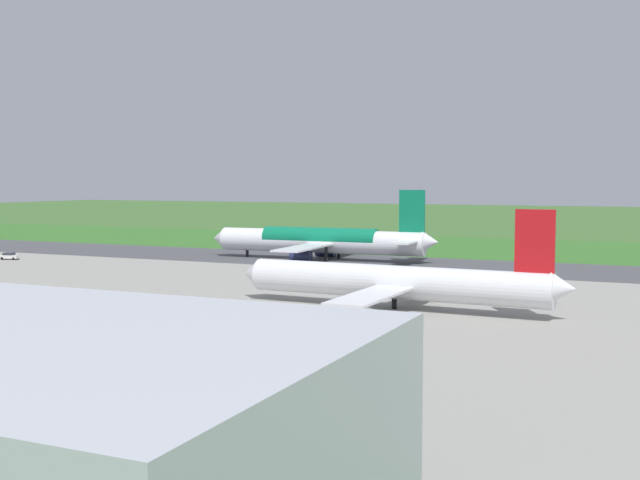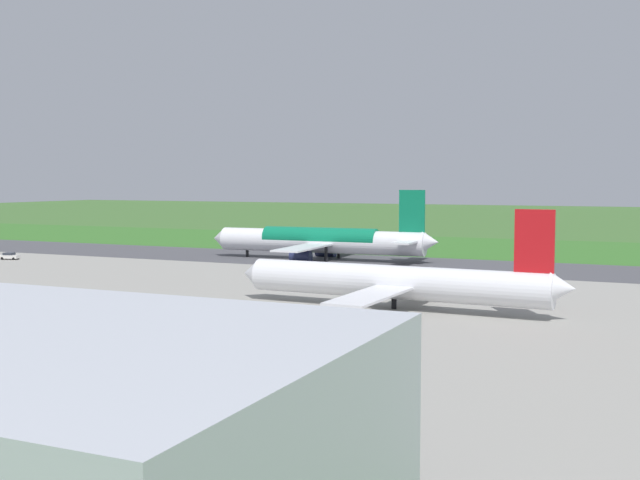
{
  "view_description": "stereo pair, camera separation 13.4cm",
  "coord_description": "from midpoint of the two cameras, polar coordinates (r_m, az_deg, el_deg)",
  "views": [
    {
      "loc": [
        -78.66,
        158.63,
        17.9
      ],
      "look_at": [
        -7.89,
        0.0,
        4.5
      ],
      "focal_mm": 43.74,
      "sensor_mm": 36.0,
      "label": 1
    },
    {
      "loc": [
        -78.78,
        158.57,
        17.9
      ],
      "look_at": [
        -7.89,
        0.0,
        4.5
      ],
      "focal_mm": 43.74,
      "sensor_mm": 36.0,
      "label": 2
    }
  ],
  "objects": [
    {
      "name": "ground_plane",
      "position": [
        177.97,
        -2.3,
        -1.36
      ],
      "size": [
        800.0,
        800.0,
        0.0
      ],
      "primitive_type": "plane",
      "color": "#3D662D"
    },
    {
      "name": "service_truck_baggage",
      "position": [
        135.15,
        14.78,
        -2.75
      ],
      "size": [
        5.54,
        5.83,
        2.65
      ],
      "color": "#B21914",
      "rests_on": "ground"
    },
    {
      "name": "runway_asphalt",
      "position": [
        177.96,
        -2.3,
        -1.36
      ],
      "size": [
        600.0,
        29.44,
        0.06
      ],
      "primitive_type": "cube",
      "color": "#47474C",
      "rests_on": "ground"
    },
    {
      "name": "grass_verge_foreground",
      "position": [
        214.81,
        2.5,
        -0.37
      ],
      "size": [
        600.0,
        80.0,
        0.04
      ],
      "primitive_type": "cube",
      "color": "#346B27",
      "rests_on": "ground"
    },
    {
      "name": "no_stopping_sign",
      "position": [
        206.46,
        6.06,
        -0.11
      ],
      "size": [
        0.6,
        0.1,
        2.89
      ],
      "color": "slate",
      "rests_on": "ground"
    },
    {
      "name": "apron_concrete",
      "position": [
        126.42,
        -14.77,
        -3.86
      ],
      "size": [
        440.0,
        110.0,
        0.05
      ],
      "primitive_type": "cube",
      "color": "gray",
      "rests_on": "ground"
    },
    {
      "name": "traffic_cone_orange",
      "position": [
        211.08,
        5.1,
        -0.4
      ],
      "size": [
        0.4,
        0.4,
        0.55
      ],
      "primitive_type": "cone",
      "color": "orange",
      "rests_on": "ground"
    },
    {
      "name": "airliner_parked_near",
      "position": [
        108.4,
        5.62,
        -3.04
      ],
      "size": [
        48.55,
        39.66,
        14.19
      ],
      "color": "white",
      "rests_on": "ground"
    },
    {
      "name": "service_car_followme",
      "position": [
        188.51,
        -21.73,
        -1.09
      ],
      "size": [
        4.51,
        2.74,
        1.62
      ],
      "color": "silver",
      "rests_on": "ground"
    },
    {
      "name": "airliner_main",
      "position": [
        174.09,
        0.14,
        -0.05
      ],
      "size": [
        54.1,
        44.22,
        15.88
      ],
      "color": "white",
      "rests_on": "ground"
    }
  ]
}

